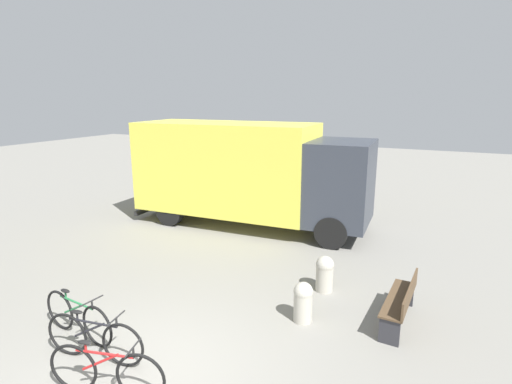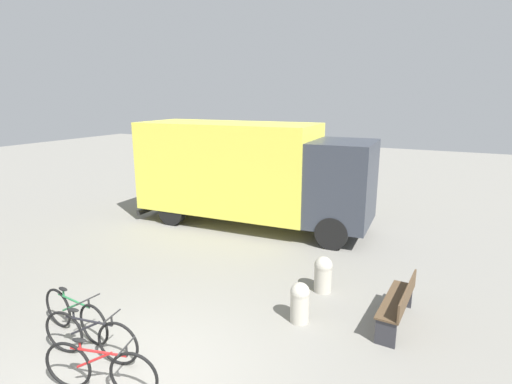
# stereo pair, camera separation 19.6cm
# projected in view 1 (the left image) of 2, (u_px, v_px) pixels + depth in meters

# --- Properties ---
(ground_plane) EXTENTS (60.00, 60.00, 0.00)m
(ground_plane) POSITION_uv_depth(u_px,v_px,m) (140.00, 380.00, 5.89)
(ground_plane) COLOR gray
(delivery_truck) EXTENTS (7.59, 2.65, 3.28)m
(delivery_truck) POSITION_uv_depth(u_px,v_px,m) (247.00, 170.00, 12.64)
(delivery_truck) COLOR #EAE04C
(delivery_truck) RESTS_ON ground
(park_bench) EXTENTS (0.51, 1.64, 0.81)m
(park_bench) POSITION_uv_depth(u_px,v_px,m) (402.00, 300.00, 7.25)
(park_bench) COLOR brown
(park_bench) RESTS_ON ground
(bicycle_near) EXTENTS (1.75, 0.44, 0.83)m
(bicycle_near) POSITION_uv_depth(u_px,v_px,m) (78.00, 317.00, 6.86)
(bicycle_near) COLOR black
(bicycle_near) RESTS_ON ground
(bicycle_middle) EXTENTS (1.74, 0.45, 0.83)m
(bicycle_middle) POSITION_uv_depth(u_px,v_px,m) (94.00, 338.00, 6.25)
(bicycle_middle) COLOR black
(bicycle_middle) RESTS_ON ground
(bicycle_far) EXTENTS (1.71, 0.55, 0.83)m
(bicycle_far) POSITION_uv_depth(u_px,v_px,m) (106.00, 371.00, 5.50)
(bicycle_far) COLOR black
(bicycle_far) RESTS_ON ground
(bollard_near_bench) EXTENTS (0.36, 0.36, 0.77)m
(bollard_near_bench) POSITION_uv_depth(u_px,v_px,m) (303.00, 301.00, 7.35)
(bollard_near_bench) COLOR #B2AD9E
(bollard_near_bench) RESTS_ON ground
(bollard_far_bench) EXTENTS (0.39, 0.39, 0.78)m
(bollard_far_bench) POSITION_uv_depth(u_px,v_px,m) (325.00, 272.00, 8.52)
(bollard_far_bench) COLOR #B2AD9E
(bollard_far_bench) RESTS_ON ground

